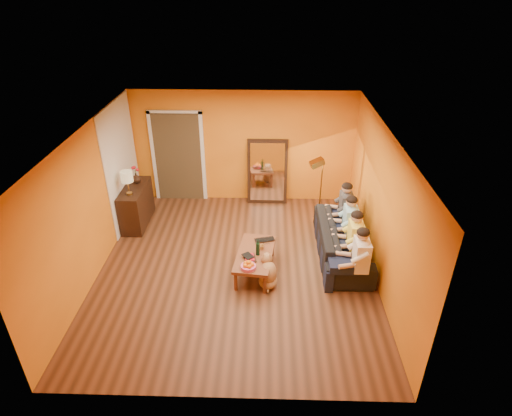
{
  "coord_description": "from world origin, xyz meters",
  "views": [
    {
      "loc": [
        0.55,
        -6.35,
        4.88
      ],
      "look_at": [
        0.35,
        0.5,
        1.0
      ],
      "focal_mm": 30.0,
      "sensor_mm": 36.0,
      "label": 1
    }
  ],
  "objects_px": {
    "sofa": "(342,240)",
    "wine_bottle": "(258,247)",
    "person_mid_right": "(350,225)",
    "coffee_table": "(255,262)",
    "sideboard": "(137,205)",
    "vase": "(136,178)",
    "person_mid_left": "(355,241)",
    "laptop": "(265,241)",
    "table_lamp": "(128,183)",
    "person_far_right": "(345,210)",
    "dog": "(268,271)",
    "mirror_frame": "(267,172)",
    "person_far_left": "(361,260)",
    "tumbler": "(262,247)",
    "floor_lamp": "(321,192)"
  },
  "relations": [
    {
      "from": "mirror_frame",
      "to": "sideboard",
      "type": "xyz_separation_m",
      "value": [
        -2.79,
        -1.08,
        -0.34
      ]
    },
    {
      "from": "table_lamp",
      "to": "wine_bottle",
      "type": "bearing_deg",
      "value": -28.01
    },
    {
      "from": "table_lamp",
      "to": "person_mid_right",
      "type": "distance_m",
      "value": 4.45
    },
    {
      "from": "coffee_table",
      "to": "sideboard",
      "type": "bearing_deg",
      "value": 154.49
    },
    {
      "from": "floor_lamp",
      "to": "wine_bottle",
      "type": "bearing_deg",
      "value": -138.97
    },
    {
      "from": "person_far_left",
      "to": "tumbler",
      "type": "bearing_deg",
      "value": 162.39
    },
    {
      "from": "wine_bottle",
      "to": "laptop",
      "type": "relative_size",
      "value": 0.85
    },
    {
      "from": "person_mid_left",
      "to": "wine_bottle",
      "type": "relative_size",
      "value": 3.94
    },
    {
      "from": "dog",
      "to": "person_mid_right",
      "type": "xyz_separation_m",
      "value": [
        1.54,
        1.04,
        0.31
      ]
    },
    {
      "from": "mirror_frame",
      "to": "sideboard",
      "type": "height_order",
      "value": "mirror_frame"
    },
    {
      "from": "sideboard",
      "to": "person_mid_right",
      "type": "relative_size",
      "value": 0.97
    },
    {
      "from": "sideboard",
      "to": "person_far_left",
      "type": "xyz_separation_m",
      "value": [
        4.37,
        -2.06,
        0.18
      ]
    },
    {
      "from": "person_far_left",
      "to": "sofa",
      "type": "bearing_deg",
      "value": 97.41
    },
    {
      "from": "mirror_frame",
      "to": "person_mid_right",
      "type": "distance_m",
      "value": 2.59
    },
    {
      "from": "person_far_left",
      "to": "laptop",
      "type": "height_order",
      "value": "person_far_left"
    },
    {
      "from": "person_far_right",
      "to": "tumbler",
      "type": "distance_m",
      "value": 2.01
    },
    {
      "from": "sideboard",
      "to": "floor_lamp",
      "type": "height_order",
      "value": "floor_lamp"
    },
    {
      "from": "mirror_frame",
      "to": "dog",
      "type": "relative_size",
      "value": 2.56
    },
    {
      "from": "person_far_right",
      "to": "person_mid_left",
      "type": "bearing_deg",
      "value": -90.0
    },
    {
      "from": "table_lamp",
      "to": "person_far_right",
      "type": "relative_size",
      "value": 0.42
    },
    {
      "from": "tumbler",
      "to": "sofa",
      "type": "bearing_deg",
      "value": 17.19
    },
    {
      "from": "person_mid_left",
      "to": "person_mid_right",
      "type": "distance_m",
      "value": 0.55
    },
    {
      "from": "wine_bottle",
      "to": "laptop",
      "type": "height_order",
      "value": "wine_bottle"
    },
    {
      "from": "floor_lamp",
      "to": "person_mid_right",
      "type": "xyz_separation_m",
      "value": [
        0.44,
        -1.15,
        -0.11
      ]
    },
    {
      "from": "sideboard",
      "to": "table_lamp",
      "type": "relative_size",
      "value": 2.31
    },
    {
      "from": "person_far_left",
      "to": "person_far_right",
      "type": "relative_size",
      "value": 1.0
    },
    {
      "from": "table_lamp",
      "to": "person_mid_left",
      "type": "height_order",
      "value": "table_lamp"
    },
    {
      "from": "person_mid_right",
      "to": "dog",
      "type": "bearing_deg",
      "value": -145.89
    },
    {
      "from": "sofa",
      "to": "floor_lamp",
      "type": "bearing_deg",
      "value": 14.13
    },
    {
      "from": "vase",
      "to": "sofa",
      "type": "bearing_deg",
      "value": -17.18
    },
    {
      "from": "sideboard",
      "to": "table_lamp",
      "type": "distance_m",
      "value": 0.74
    },
    {
      "from": "sideboard",
      "to": "wine_bottle",
      "type": "relative_size",
      "value": 3.81
    },
    {
      "from": "tumbler",
      "to": "coffee_table",
      "type": "bearing_deg",
      "value": -135.0
    },
    {
      "from": "coffee_table",
      "to": "person_mid_left",
      "type": "bearing_deg",
      "value": 11.66
    },
    {
      "from": "sideboard",
      "to": "coffee_table",
      "type": "distance_m",
      "value": 3.08
    },
    {
      "from": "sideboard",
      "to": "vase",
      "type": "bearing_deg",
      "value": 90.0
    },
    {
      "from": "person_far_right",
      "to": "vase",
      "type": "relative_size",
      "value": 5.73
    },
    {
      "from": "sideboard",
      "to": "person_far_left",
      "type": "height_order",
      "value": "person_far_left"
    },
    {
      "from": "table_lamp",
      "to": "sofa",
      "type": "relative_size",
      "value": 0.23
    },
    {
      "from": "table_lamp",
      "to": "vase",
      "type": "distance_m",
      "value": 0.57
    },
    {
      "from": "vase",
      "to": "sideboard",
      "type": "bearing_deg",
      "value": -90.0
    },
    {
      "from": "floor_lamp",
      "to": "wine_bottle",
      "type": "relative_size",
      "value": 4.65
    },
    {
      "from": "person_mid_right",
      "to": "tumbler",
      "type": "xyz_separation_m",
      "value": [
        -1.66,
        -0.57,
        -0.15
      ]
    },
    {
      "from": "tumbler",
      "to": "laptop",
      "type": "distance_m",
      "value": 0.24
    },
    {
      "from": "mirror_frame",
      "to": "floor_lamp",
      "type": "height_order",
      "value": "mirror_frame"
    },
    {
      "from": "person_mid_right",
      "to": "coffee_table",
      "type": "bearing_deg",
      "value": -158.72
    },
    {
      "from": "sofa",
      "to": "wine_bottle",
      "type": "distance_m",
      "value": 1.74
    },
    {
      "from": "person_mid_left",
      "to": "laptop",
      "type": "distance_m",
      "value": 1.62
    },
    {
      "from": "sideboard",
      "to": "mirror_frame",
      "type": "bearing_deg",
      "value": 21.16
    },
    {
      "from": "dog",
      "to": "person_mid_right",
      "type": "distance_m",
      "value": 1.89
    }
  ]
}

